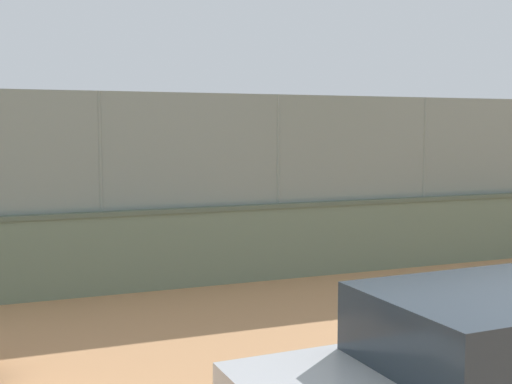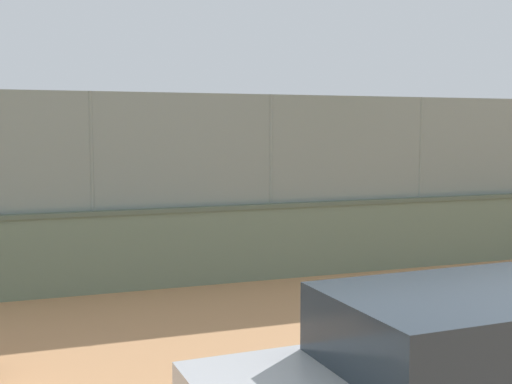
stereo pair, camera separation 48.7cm
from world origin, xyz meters
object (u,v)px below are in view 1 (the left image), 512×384
(player_at_service_line, at_px, (297,191))
(parked_car_silver, at_px, (493,379))
(sports_ball, at_px, (80,224))
(player_foreground_swinging, at_px, (119,194))

(player_at_service_line, bearing_deg, parked_car_silver, 70.02)
(sports_ball, relative_size, parked_car_silver, 0.05)
(player_at_service_line, relative_size, sports_ball, 7.11)
(sports_ball, bearing_deg, player_foreground_swinging, -149.41)
(player_foreground_swinging, distance_m, sports_ball, 1.69)
(sports_ball, bearing_deg, player_at_service_line, 177.18)
(player_at_service_line, bearing_deg, player_foreground_swinging, -11.25)
(player_foreground_swinging, xyz_separation_m, parked_car_silver, (-0.08, 16.22, -0.05))
(player_foreground_swinging, height_order, parked_car_silver, parked_car_silver)
(player_at_service_line, distance_m, sports_ball, 6.92)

